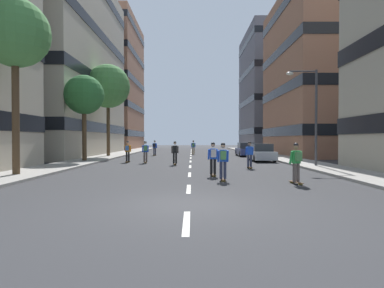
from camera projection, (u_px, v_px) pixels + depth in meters
The scene contains 23 objects.
ground_plane at pixel (192, 158), 31.93m from camera, with size 134.94×134.94×0.00m, color #333335.
sidewalk_left at pixel (110, 156), 34.78m from camera, with size 2.99×61.85×0.14m, color #9E9991.
sidewalk_right at pixel (274, 156), 34.71m from camera, with size 2.99×61.85×0.14m, color #9E9991.
lane_markings at pixel (192, 158), 32.44m from camera, with size 0.16×52.20×0.01m.
building_left_mid at pixel (50, 64), 37.80m from camera, with size 13.03×23.34×21.48m.
building_left_far at pixel (104, 85), 61.04m from camera, with size 13.03×18.04×24.39m.
building_right_mid at pixel (335, 75), 37.69m from camera, with size 13.03×16.70×18.71m.
building_right_far at pixel (281, 91), 60.93m from camera, with size 13.03×17.39×22.14m.
parked_car_near at pixel (262, 153), 27.95m from camera, with size 1.82×4.40×1.52m.
parked_car_mid at pixel (247, 150), 36.02m from camera, with size 1.82×4.40×1.52m.
street_tree_near at pixel (109, 87), 34.34m from camera, with size 4.66×4.66×9.79m.
street_tree_mid at pixel (86, 95), 26.73m from camera, with size 3.26×3.26×7.13m.
street_tree_far at pixel (17, 34), 16.30m from camera, with size 3.47×3.47×8.95m.
streetlamp_right at pixel (312, 107), 21.72m from camera, with size 2.13×0.30×6.50m.
skater_0 at pixel (298, 161), 13.74m from camera, with size 0.57×0.92×1.78m.
skater_1 at pixel (214, 157), 16.67m from camera, with size 0.55×0.91×1.78m.
skater_2 at pixel (195, 146), 39.97m from camera, with size 0.54×0.91×1.78m.
skater_3 at pixel (251, 153), 21.14m from camera, with size 0.54×0.91×1.78m.
skater_4 at pixel (129, 150), 26.39m from camera, with size 0.55×0.91×1.78m.
skater_5 at pixel (224, 159), 14.83m from camera, with size 0.54×0.91×1.78m.
skater_6 at pixel (156, 147), 37.36m from camera, with size 0.56×0.92×1.78m.
skater_7 at pixel (176, 152), 24.01m from camera, with size 0.54×0.91×1.78m.
skater_8 at pixel (147, 150), 25.73m from camera, with size 0.57×0.92×1.78m.
Camera 1 is at (0.13, -9.42, 1.95)m, focal length 29.96 mm.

